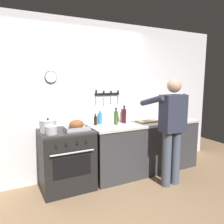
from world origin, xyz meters
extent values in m
plane|color=#937251|center=(0.00, 0.00, 0.00)|extent=(8.00, 8.00, 0.00)
cube|color=silver|center=(0.00, 1.35, 1.30)|extent=(6.00, 0.10, 2.60)
cube|color=black|center=(0.61, 1.29, 1.39)|extent=(0.46, 0.02, 0.04)
cube|color=silver|center=(0.40, 1.28, 1.31)|extent=(0.02, 0.00, 0.13)
cube|color=black|center=(0.40, 1.28, 1.42)|extent=(0.02, 0.02, 0.10)
cube|color=silver|center=(0.54, 1.28, 1.28)|extent=(0.02, 0.00, 0.18)
cube|color=black|center=(0.54, 1.28, 1.41)|extent=(0.02, 0.02, 0.08)
cube|color=silver|center=(0.68, 1.28, 1.30)|extent=(0.02, 0.00, 0.14)
cube|color=black|center=(0.68, 1.28, 1.41)|extent=(0.02, 0.02, 0.08)
cube|color=silver|center=(0.82, 1.28, 1.30)|extent=(0.02, 0.00, 0.15)
cube|color=black|center=(0.82, 1.28, 1.41)|extent=(0.02, 0.02, 0.08)
cylinder|color=white|center=(-0.34, 1.28, 1.68)|extent=(0.17, 0.02, 0.17)
torus|color=black|center=(-0.34, 1.28, 1.68)|extent=(0.18, 0.02, 0.18)
cube|color=#38383D|center=(1.20, 0.99, 0.43)|extent=(2.00, 0.62, 0.86)
cube|color=silver|center=(1.20, 0.99, 0.88)|extent=(2.03, 0.65, 0.04)
cube|color=black|center=(-0.22, 0.99, 0.43)|extent=(0.76, 0.62, 0.87)
cube|color=black|center=(-0.22, 0.67, 0.45)|extent=(0.53, 0.01, 0.28)
cube|color=#2D2D2D|center=(-0.22, 0.99, 0.89)|extent=(0.76, 0.62, 0.03)
cylinder|color=black|center=(-0.43, 0.67, 0.78)|extent=(0.04, 0.02, 0.04)
cylinder|color=black|center=(-0.30, 0.67, 0.78)|extent=(0.04, 0.02, 0.04)
cylinder|color=black|center=(-0.14, 0.67, 0.78)|extent=(0.04, 0.02, 0.04)
cylinder|color=black|center=(-0.01, 0.67, 0.78)|extent=(0.04, 0.02, 0.04)
cylinder|color=silver|center=(-0.22, 0.65, 0.66)|extent=(0.61, 0.02, 0.02)
cylinder|color=#4C566B|center=(1.17, 0.35, 0.43)|extent=(0.14, 0.14, 0.86)
cylinder|color=#4C566B|center=(1.35, 0.35, 0.43)|extent=(0.14, 0.14, 0.86)
cube|color=#2D3347|center=(1.26, 0.35, 1.14)|extent=(0.38, 0.22, 0.56)
sphere|color=tan|center=(1.26, 0.35, 1.55)|extent=(0.21, 0.21, 0.21)
cylinder|color=#2D3347|center=(1.05, 0.59, 1.32)|extent=(0.09, 0.55, 0.22)
cylinder|color=#2D3347|center=(1.47, 0.59, 1.32)|extent=(0.09, 0.55, 0.22)
cube|color=#B7B7BC|center=(-0.08, 0.90, 0.91)|extent=(0.34, 0.25, 0.01)
cube|color=#B7B7BC|center=(-0.08, 0.77, 0.94)|extent=(0.34, 0.01, 0.05)
cube|color=#B7B7BC|center=(-0.08, 1.02, 0.94)|extent=(0.34, 0.01, 0.05)
cube|color=#B7B7BC|center=(-0.25, 0.90, 0.94)|extent=(0.01, 0.25, 0.05)
cube|color=#B7B7BC|center=(0.09, 0.90, 0.94)|extent=(0.01, 0.25, 0.05)
ellipsoid|color=brown|center=(-0.08, 0.90, 0.99)|extent=(0.22, 0.16, 0.15)
cylinder|color=#B7B7BC|center=(-0.47, 0.99, 0.98)|extent=(0.23, 0.23, 0.16)
cylinder|color=#B2B2B7|center=(-0.47, 0.99, 1.07)|extent=(0.24, 0.24, 0.01)
sphere|color=black|center=(-0.47, 0.99, 1.09)|extent=(0.03, 0.03, 0.03)
cylinder|color=#B7B7BC|center=(-0.45, 0.85, 0.96)|extent=(0.17, 0.17, 0.11)
cube|color=tan|center=(1.25, 0.98, 0.91)|extent=(0.36, 0.24, 0.02)
cylinder|color=#997F4C|center=(0.84, 1.17, 0.99)|extent=(0.06, 0.06, 0.18)
cylinder|color=#997F4C|center=(0.84, 1.17, 1.10)|extent=(0.03, 0.03, 0.04)
cylinder|color=black|center=(0.84, 1.17, 1.13)|extent=(0.03, 0.03, 0.01)
cylinder|color=#385623|center=(0.65, 1.03, 1.01)|extent=(0.07, 0.07, 0.22)
cylinder|color=#385623|center=(0.65, 1.03, 1.14)|extent=(0.03, 0.03, 0.05)
cylinder|color=black|center=(0.65, 1.03, 1.17)|extent=(0.03, 0.03, 0.01)
cylinder|color=black|center=(0.32, 1.14, 0.97)|extent=(0.05, 0.05, 0.14)
cylinder|color=black|center=(0.32, 1.14, 1.06)|extent=(0.02, 0.02, 0.03)
cylinder|color=#B21919|center=(0.32, 1.14, 1.08)|extent=(0.03, 0.03, 0.01)
cylinder|color=#47141E|center=(0.83, 1.07, 1.02)|extent=(0.07, 0.07, 0.24)
cylinder|color=#47141E|center=(0.83, 1.07, 1.17)|extent=(0.03, 0.03, 0.05)
cylinder|color=maroon|center=(0.83, 1.07, 1.20)|extent=(0.04, 0.04, 0.01)
cylinder|color=#338CCC|center=(0.42, 1.18, 0.99)|extent=(0.07, 0.07, 0.18)
cylinder|color=#338CCC|center=(0.42, 1.18, 1.10)|extent=(0.03, 0.03, 0.04)
cylinder|color=white|center=(0.42, 1.18, 1.13)|extent=(0.04, 0.04, 0.01)
camera|label=1|loc=(-1.02, -2.12, 1.65)|focal=34.83mm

